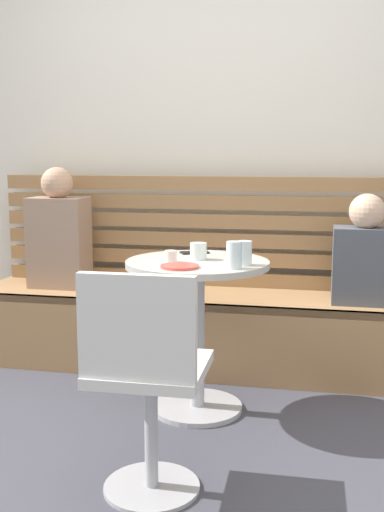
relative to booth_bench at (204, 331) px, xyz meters
name	(u,v)px	position (x,y,z in m)	size (l,w,h in m)	color
ground	(148,467)	(0.00, -1.20, -0.22)	(8.00, 8.00, 0.00)	#42424C
back_wall	(218,119)	(0.00, 0.44, 1.23)	(5.20, 0.10, 2.90)	white
booth_bench	(204,331)	(0.00, 0.00, 0.00)	(2.70, 0.52, 0.44)	#A87C51
booth_backrest	(212,231)	(0.00, 0.24, 0.56)	(2.65, 0.04, 0.67)	#9A7249
cafe_table	(197,306)	(0.08, -0.61, 0.30)	(0.68, 0.68, 0.74)	#ADADB2
white_chair	(146,376)	(0.06, -1.42, 0.24)	(0.41, 0.41, 0.85)	#ADADB2
person_adult	(59,234)	(-0.90, 0.03, 0.54)	(0.34, 0.22, 0.72)	#9E7F6B
person_child_left	(365,256)	(0.88, -0.03, 0.48)	(0.34, 0.22, 0.59)	#4C515B
cup_water_clear	(244,253)	(0.31, -0.68, 0.57)	(0.07, 0.07, 0.11)	white
cup_espresso_small	(171,256)	(-0.03, -0.67, 0.55)	(0.06, 0.06, 0.06)	silver
cup_glass_tall	(234,255)	(0.28, -0.77, 0.58)	(0.07, 0.07, 0.12)	silver
cup_glass_short	(198,251)	(0.08, -0.57, 0.56)	(0.08, 0.08, 0.08)	silver
plate_small	(180,266)	(0.04, -0.80, 0.52)	(0.17, 0.17, 0.01)	#DB4C42
phone_on_table	(195,252)	(0.02, -0.39, 0.52)	(0.07, 0.14, 0.01)	black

